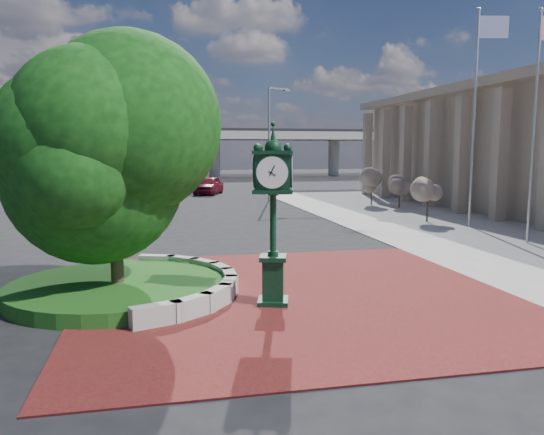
{
  "coord_description": "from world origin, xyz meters",
  "views": [
    {
      "loc": [
        -3.77,
        -15.32,
        4.1
      ],
      "look_at": [
        -0.19,
        1.5,
        1.93
      ],
      "focal_mm": 35.0,
      "sensor_mm": 36.0,
      "label": 1
    }
  ],
  "objects_px": {
    "parked_car": "(209,185)",
    "street_lamp_near": "(271,135)",
    "post_clock": "(273,208)",
    "street_lamp_far": "(185,136)",
    "flagpole_b": "(474,117)",
    "flagpole_a": "(534,126)"
  },
  "relations": [
    {
      "from": "parked_car",
      "to": "street_lamp_near",
      "type": "relative_size",
      "value": 0.54
    },
    {
      "from": "post_clock",
      "to": "street_lamp_far",
      "type": "bearing_deg",
      "value": 90.39
    },
    {
      "from": "street_lamp_near",
      "to": "parked_car",
      "type": "bearing_deg",
      "value": 123.43
    },
    {
      "from": "flagpole_b",
      "to": "street_lamp_near",
      "type": "relative_size",
      "value": 1.24
    },
    {
      "from": "flagpole_a",
      "to": "flagpole_b",
      "type": "bearing_deg",
      "value": 84.98
    },
    {
      "from": "parked_car",
      "to": "street_lamp_far",
      "type": "height_order",
      "value": "street_lamp_far"
    },
    {
      "from": "post_clock",
      "to": "street_lamp_near",
      "type": "xyz_separation_m",
      "value": [
        6.29,
        30.01,
        2.83
      ]
    },
    {
      "from": "post_clock",
      "to": "parked_car",
      "type": "distance_m",
      "value": 37.08
    },
    {
      "from": "post_clock",
      "to": "street_lamp_near",
      "type": "bearing_deg",
      "value": 78.15
    },
    {
      "from": "parked_car",
      "to": "flagpole_a",
      "type": "bearing_deg",
      "value": -49.02
    },
    {
      "from": "post_clock",
      "to": "street_lamp_near",
      "type": "distance_m",
      "value": 30.8
    },
    {
      "from": "street_lamp_far",
      "to": "flagpole_b",
      "type": "bearing_deg",
      "value": -64.42
    },
    {
      "from": "parked_car",
      "to": "street_lamp_far",
      "type": "bearing_deg",
      "value": 136.74
    },
    {
      "from": "post_clock",
      "to": "street_lamp_far",
      "type": "height_order",
      "value": "street_lamp_far"
    },
    {
      "from": "flagpole_a",
      "to": "flagpole_b",
      "type": "height_order",
      "value": "flagpole_b"
    },
    {
      "from": "parked_car",
      "to": "street_lamp_near",
      "type": "height_order",
      "value": "street_lamp_near"
    },
    {
      "from": "post_clock",
      "to": "flagpole_a",
      "type": "xyz_separation_m",
      "value": [
        13.05,
        6.87,
        2.57
      ]
    },
    {
      "from": "parked_car",
      "to": "flagpole_a",
      "type": "distance_m",
      "value": 32.49
    },
    {
      "from": "street_lamp_far",
      "to": "parked_car",
      "type": "bearing_deg",
      "value": -63.59
    },
    {
      "from": "flagpole_b",
      "to": "street_lamp_far",
      "type": "bearing_deg",
      "value": 115.58
    },
    {
      "from": "flagpole_a",
      "to": "flagpole_b",
      "type": "relative_size",
      "value": 0.88
    },
    {
      "from": "parked_car",
      "to": "flagpole_a",
      "type": "relative_size",
      "value": 0.5
    }
  ]
}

